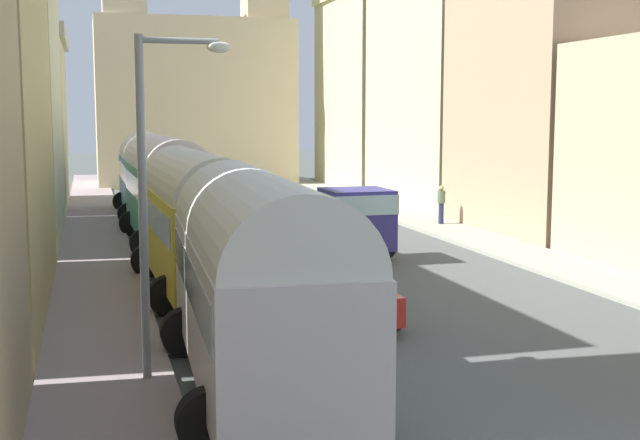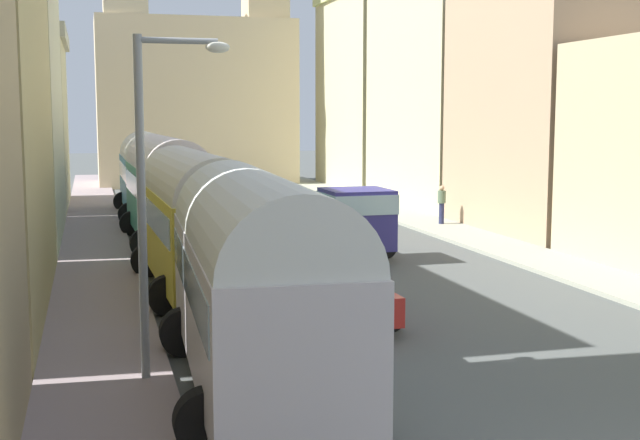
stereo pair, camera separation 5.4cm
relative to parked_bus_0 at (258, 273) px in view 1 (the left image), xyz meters
name	(u,v)px [view 1 (the left image)]	position (x,y,z in m)	size (l,w,h in m)	color
ground_plane	(271,231)	(4.60, 20.50, -2.18)	(154.00, 154.00, 0.00)	#4D504F
sidewalk_left	(95,236)	(-2.65, 20.50, -2.11)	(2.50, 70.00, 0.14)	gray
sidewalk_right	(429,224)	(11.85, 20.50, -2.11)	(2.50, 70.00, 0.14)	#9C9F8C
building_left_3	(20,120)	(-6.16, 32.46, 2.48)	(4.98, 10.35, 9.24)	beige
building_right_2	(538,111)	(15.29, 17.37, 2.88)	(4.38, 9.44, 10.12)	tan
building_right_3	(450,85)	(16.04, 27.92, 4.32)	(5.88, 11.02, 13.00)	beige
building_right_4	(366,89)	(15.20, 39.59, 4.45)	(4.61, 10.97, 13.20)	beige
distant_church	(195,88)	(4.60, 45.71, 4.59)	(13.57, 6.49, 19.19)	beige
parked_bus_0	(258,273)	(0.00, 0.00, 0.00)	(3.48, 8.53, 3.95)	silver
parked_bus_1	(195,214)	(0.00, 9.00, 0.02)	(3.34, 8.57, 3.96)	yellow
parked_bus_2	(166,185)	(0.00, 18.00, 0.11)	(3.37, 9.13, 4.11)	#378F6F
parked_bus_3	(149,171)	(0.00, 27.00, 0.06)	(3.35, 9.11, 4.06)	teal
cargo_truck_0	(343,219)	(5.81, 14.00, -0.91)	(3.09, 7.59, 2.45)	navy
car_0	(282,200)	(6.48, 26.69, -1.47)	(2.30, 3.80, 1.38)	silver
car_1	(236,180)	(6.23, 38.57, -1.40)	(2.44, 3.92, 1.55)	silver
car_2	(337,291)	(2.84, 4.68, -1.43)	(2.48, 4.30, 1.47)	#B52621
car_3	(282,242)	(3.17, 12.09, -1.36)	(2.26, 4.46, 1.64)	silver
car_4	(191,190)	(2.69, 32.78, -1.40)	(2.50, 4.16, 1.55)	silver
pedestrian_1	(441,203)	(12.15, 19.92, -1.13)	(0.50, 0.50, 1.83)	#242849
streetlamp_near	(155,179)	(-1.67, 0.94, 1.62)	(1.71, 0.28, 6.35)	gray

